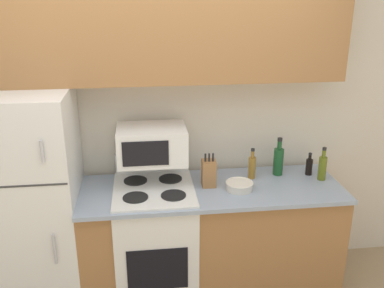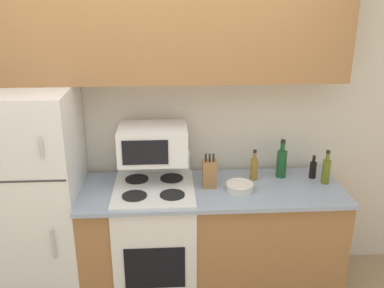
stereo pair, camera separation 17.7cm
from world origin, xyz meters
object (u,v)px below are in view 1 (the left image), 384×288
at_px(bottle_vinegar, 252,167).
at_px(bowl, 239,185).
at_px(bottle_olive_oil, 322,167).
at_px(bottle_soy_sauce, 309,166).
at_px(microwave, 152,144).
at_px(refrigerator, 26,204).
at_px(stove, 156,240).
at_px(knife_block, 209,173).
at_px(bottle_wine_green, 278,160).

bearing_deg(bottle_vinegar, bowl, -126.36).
height_order(bottle_olive_oil, bottle_vinegar, bottle_olive_oil).
bearing_deg(bottle_soy_sauce, bowl, -161.80).
bearing_deg(microwave, bottle_olive_oil, -4.15).
xyz_separation_m(refrigerator, bowl, (1.52, -0.09, 0.10)).
xyz_separation_m(stove, bottle_vinegar, (0.75, 0.12, 0.51)).
bearing_deg(bottle_olive_oil, stove, -178.71).
height_order(stove, bowl, stove).
distance_m(knife_block, bottle_olive_oil, 0.87).
distance_m(bowl, bottle_olive_oil, 0.67).
relative_size(bottle_olive_oil, bottle_vinegar, 1.08).
height_order(stove, bottle_wine_green, bottle_wine_green).
relative_size(microwave, bottle_olive_oil, 1.91).
relative_size(bottle_olive_oil, bottle_wine_green, 0.87).
bearing_deg(bottle_wine_green, microwave, -177.44).
bearing_deg(bottle_olive_oil, bottle_vinegar, 169.78).
distance_m(microwave, bottle_olive_oil, 1.30).
xyz_separation_m(microwave, bowl, (0.62, -0.19, -0.28)).
relative_size(bottle_soy_sauce, bottle_wine_green, 0.60).
relative_size(refrigerator, bowl, 8.14).
height_order(knife_block, bottle_vinegar, knife_block).
relative_size(knife_block, bottle_soy_sauce, 1.43).
xyz_separation_m(refrigerator, bottle_olive_oil, (2.18, 0.00, 0.17)).
bearing_deg(bottle_vinegar, bottle_soy_sauce, 0.84).
relative_size(stove, bottle_soy_sauce, 5.90).
xyz_separation_m(stove, bowl, (0.61, -0.07, 0.45)).
relative_size(refrigerator, stove, 1.54).
distance_m(refrigerator, bottle_vinegar, 1.67).
xyz_separation_m(stove, knife_block, (0.40, 0.03, 0.52)).
xyz_separation_m(microwave, bottle_vinegar, (0.75, 0.00, -0.22)).
xyz_separation_m(knife_block, bottle_soy_sauce, (0.81, 0.10, -0.03)).
bearing_deg(stove, refrigerator, 178.48).
xyz_separation_m(microwave, bottle_wine_green, (0.97, 0.04, -0.19)).
relative_size(refrigerator, bottle_olive_oil, 6.28).
xyz_separation_m(bowl, bottle_olive_oil, (0.66, 0.10, 0.07)).
height_order(bottle_soy_sauce, bottle_wine_green, bottle_wine_green).
bearing_deg(knife_block, stove, -176.04).
distance_m(microwave, bottle_vinegar, 0.79).
distance_m(bottle_soy_sauce, bottle_wine_green, 0.25).
bearing_deg(refrigerator, bottle_wine_green, 4.28).
xyz_separation_m(bottle_soy_sauce, bottle_vinegar, (-0.46, -0.01, 0.02)).
relative_size(microwave, bottle_vinegar, 2.06).
relative_size(microwave, bottle_wine_green, 1.65).
xyz_separation_m(refrigerator, stove, (0.91, -0.02, -0.35)).
bearing_deg(microwave, knife_block, -12.94).
bearing_deg(bottle_soy_sauce, refrigerator, -177.16).
bearing_deg(stove, bottle_soy_sauce, 6.08).
distance_m(bottle_soy_sauce, bottle_vinegar, 0.46).
distance_m(microwave, bowl, 0.70).
relative_size(microwave, bottle_soy_sauce, 2.75).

